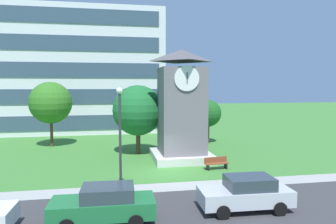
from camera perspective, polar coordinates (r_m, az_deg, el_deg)
ground_plane at (r=22.65m, az=-0.28°, el=-10.90°), size 160.00×160.00×0.00m
street_asphalt at (r=15.61m, az=4.85°, el=-18.37°), size 120.00×7.20×0.01m
kerb_strip at (r=19.62m, az=1.40°, el=-13.42°), size 120.00×1.60×0.01m
office_building at (r=46.63m, az=-15.32°, el=6.98°), size 21.71×14.27×16.00m
clock_tower at (r=25.78m, az=2.48°, el=0.08°), size 4.75×4.75×9.06m
park_bench at (r=23.57m, az=8.81°, el=-9.17°), size 1.84×0.66×0.88m
street_lamp at (r=17.29m, az=-8.73°, el=-3.24°), size 0.36×0.36×6.05m
tree_by_building at (r=28.12m, az=-5.50°, el=0.28°), size 4.52×4.52×6.19m
tree_streetside at (r=33.41m, az=-20.59°, el=1.58°), size 4.19×4.19×6.52m
tree_near_tower at (r=33.56m, az=7.25°, el=-0.28°), size 2.87×2.87×4.63m
parked_car_green at (r=14.87m, az=-11.56°, el=-16.12°), size 4.67×2.10×1.69m
parked_car_silver at (r=16.41m, az=14.00°, el=-14.12°), size 4.56×2.11×1.69m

